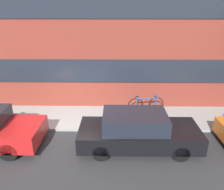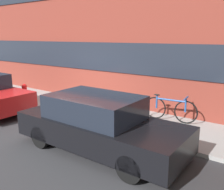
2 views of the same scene
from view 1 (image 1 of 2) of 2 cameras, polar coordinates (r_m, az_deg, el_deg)
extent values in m
plane|color=#2B2B2D|center=(9.18, -11.63, -9.28)|extent=(56.00, 56.00, 0.00)
cube|color=gray|center=(10.13, -10.35, -5.75)|extent=(28.00, 2.28, 0.10)
cube|color=maroon|center=(10.59, -10.33, 19.73)|extent=(28.00, 0.90, 8.72)
cube|color=#1E232D|center=(10.48, -9.92, 6.20)|extent=(25.76, 0.04, 1.10)
cube|color=#1E232D|center=(10.13, -11.03, 22.09)|extent=(25.76, 0.04, 1.10)
cylinder|color=black|center=(9.23, -21.45, -8.00)|extent=(0.63, 0.18, 0.63)
cylinder|color=black|center=(8.06, -25.38, -13.21)|extent=(0.63, 0.18, 0.63)
cube|color=black|center=(7.86, 7.02, -10.31)|extent=(4.18, 1.65, 0.59)
cube|color=black|center=(7.56, 5.95, -6.67)|extent=(2.17, 1.45, 0.54)
cylinder|color=black|center=(8.82, 14.96, -8.83)|extent=(0.56, 0.18, 0.56)
cylinder|color=black|center=(7.64, 17.55, -14.34)|extent=(0.56, 0.18, 0.56)
cylinder|color=black|center=(8.57, -2.31, -9.01)|extent=(0.56, 0.18, 0.56)
cylinder|color=black|center=(7.34, -2.92, -14.83)|extent=(0.56, 0.18, 0.56)
cylinder|color=red|center=(10.43, -24.77, -6.24)|extent=(0.29, 0.29, 0.04)
cylinder|color=red|center=(10.32, -25.00, -4.92)|extent=(0.20, 0.20, 0.49)
sphere|color=red|center=(10.20, -25.25, -3.46)|extent=(0.21, 0.21, 0.21)
cylinder|color=red|center=(10.38, -25.94, -4.63)|extent=(0.16, 0.08, 0.08)
cylinder|color=red|center=(10.22, -24.12, -4.71)|extent=(0.16, 0.08, 0.08)
torus|color=black|center=(10.48, 11.44, -2.40)|extent=(0.71, 0.12, 0.71)
torus|color=black|center=(10.24, 6.19, -2.65)|extent=(0.71, 0.12, 0.71)
cylinder|color=#234C8C|center=(10.22, 8.95, -0.89)|extent=(0.93, 0.16, 0.06)
cylinder|color=#234C8C|center=(10.17, 6.51, -1.60)|extent=(0.06, 0.06, 0.40)
cylinder|color=#234C8C|center=(10.39, 11.42, -1.38)|extent=(0.06, 0.06, 0.40)
ellipsoid|color=black|center=(10.08, 6.56, -0.38)|extent=(0.21, 0.10, 0.05)
cylinder|color=#234C8C|center=(10.30, 11.52, -0.19)|extent=(0.10, 0.44, 0.05)
camera|label=2|loc=(5.28, 57.95, -10.66)|focal=40.00mm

